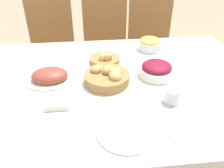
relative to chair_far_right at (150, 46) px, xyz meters
The scene contains 16 objects.
ground_plane 1.21m from the chair_far_right, 116.18° to the right, with size 12.00×12.00×0.00m, color tan.
dining_table 1.10m from the chair_far_right, 116.18° to the right, with size 1.76×1.20×0.77m.
chair_far_right is the anchor object (origin of this frame).
chair_far_center 0.44m from the chair_far_right, behind, with size 0.43×0.43×1.01m.
chair_far_left 0.95m from the chair_far_right, behind, with size 0.42×0.42×1.01m.
bread_basket 1.15m from the chair_far_right, 117.35° to the right, with size 0.25×0.25×0.10m.
egg_basket 0.94m from the chair_far_right, 124.14° to the right, with size 0.20×0.20×0.08m.
ham_platter 1.28m from the chair_far_right, 131.99° to the right, with size 0.32×0.22×0.08m.
beet_salad_bowl 1.01m from the chair_far_right, 103.02° to the right, with size 0.20×0.20×0.09m.
pineapple_bowl 0.66m from the chair_far_right, 106.45° to the right, with size 0.16×0.16×0.09m.
dinner_plate 1.48m from the chair_far_right, 108.57° to the right, with size 0.26×0.26×0.01m.
fork 1.54m from the chair_far_right, 114.18° to the right, with size 0.01×0.18×0.00m.
knife 1.44m from the chair_far_right, 102.57° to the right, with size 0.01×0.18×0.00m.
spoon 1.44m from the chair_far_right, 101.38° to the right, with size 0.01×0.18×0.00m.
drinking_cup 1.25m from the chair_far_right, 99.83° to the right, with size 0.08×0.08×0.07m.
butter_dish 1.44m from the chair_far_right, 123.18° to the right, with size 0.11×0.07×0.03m.
Camera 1 is at (-0.13, -1.14, 1.50)m, focal length 38.00 mm.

